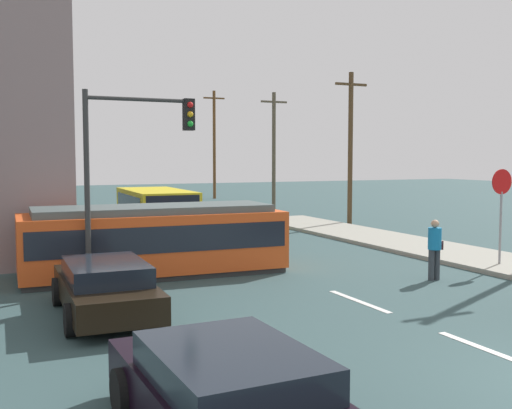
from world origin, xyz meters
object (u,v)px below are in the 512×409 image
at_px(utility_pole_far, 274,149).
at_px(utility_pole_distant, 214,143).
at_px(stop_sign, 501,196).
at_px(parked_sedan_furthest, 55,223).
at_px(streetcar_tram, 154,239).
at_px(traffic_light_mast, 131,150).
at_px(utility_pole_mid, 350,145).
at_px(pedestrian_crossing, 435,246).
at_px(parked_sedan_far, 82,239).
at_px(parked_sedan_near, 227,393).
at_px(parked_sedan_mid, 105,287).
at_px(city_bus, 156,208).

height_order(utility_pole_far, utility_pole_distant, utility_pole_distant).
bearing_deg(stop_sign, utility_pole_far, 82.45).
bearing_deg(parked_sedan_furthest, streetcar_tram, -79.75).
xyz_separation_m(streetcar_tram, parked_sedan_furthest, (-1.72, 9.53, -0.41)).
height_order(traffic_light_mast, utility_pole_mid, utility_pole_mid).
bearing_deg(pedestrian_crossing, parked_sedan_far, 136.02).
xyz_separation_m(utility_pole_mid, utility_pole_far, (0.17, 9.09, -0.05)).
relative_size(parked_sedan_near, utility_pole_distant, 0.49).
relative_size(parked_sedan_far, utility_pole_far, 0.54).
distance_m(parked_sedan_far, utility_pole_far, 20.20).
bearing_deg(parked_sedan_far, pedestrian_crossing, -43.98).
relative_size(parked_sedan_near, utility_pole_mid, 0.56).
distance_m(parked_sedan_near, utility_pole_far, 32.31).
distance_m(traffic_light_mast, utility_pole_distant, 34.31).
height_order(parked_sedan_near, parked_sedan_mid, same).
bearing_deg(parked_sedan_far, utility_pole_far, 44.97).
bearing_deg(stop_sign, streetcar_tram, 160.93).
distance_m(parked_sedan_furthest, utility_pole_far, 17.04).
bearing_deg(parked_sedan_mid, parked_sedan_near, -88.25).
relative_size(parked_sedan_near, parked_sedan_mid, 0.97).
bearing_deg(city_bus, utility_pole_far, 39.44).
bearing_deg(parked_sedan_mid, utility_pole_far, 56.20).
bearing_deg(stop_sign, pedestrian_crossing, -168.99).
bearing_deg(city_bus, parked_sedan_near, -102.88).
xyz_separation_m(parked_sedan_far, utility_pole_distant, (14.48, 25.98, 3.96)).
bearing_deg(parked_sedan_furthest, stop_sign, -48.24).
bearing_deg(parked_sedan_far, utility_pole_mid, 19.71).
relative_size(traffic_light_mast, utility_pole_far, 0.67).
height_order(parked_sedan_far, parked_sedan_furthest, same).
bearing_deg(parked_sedan_mid, city_bus, 70.74).
relative_size(parked_sedan_near, parked_sedan_far, 1.06).
relative_size(parked_sedan_near, parked_sedan_furthest, 1.03).
relative_size(streetcar_tram, utility_pole_mid, 0.98).
distance_m(stop_sign, utility_pole_mid, 12.76).
height_order(parked_sedan_mid, traffic_light_mast, traffic_light_mast).
height_order(city_bus, utility_pole_far, utility_pole_far).
bearing_deg(pedestrian_crossing, parked_sedan_near, -143.01).
distance_m(streetcar_tram, utility_pole_far, 22.23).
relative_size(pedestrian_crossing, parked_sedan_near, 0.39).
bearing_deg(utility_pole_mid, parked_sedan_near, -126.50).
bearing_deg(streetcar_tram, utility_pole_distant, 66.46).
height_order(traffic_light_mast, utility_pole_far, utility_pole_far).
bearing_deg(parked_sedan_near, streetcar_tram, 79.51).
bearing_deg(city_bus, pedestrian_crossing, -73.61).
distance_m(streetcar_tram, parked_sedan_far, 4.23).
bearing_deg(utility_pole_mid, parked_sedan_far, -160.29).
bearing_deg(traffic_light_mast, utility_pole_far, 55.01).
bearing_deg(pedestrian_crossing, parked_sedan_mid, -179.34).
height_order(traffic_light_mast, utility_pole_distant, utility_pole_distant).
relative_size(parked_sedan_mid, parked_sedan_furthest, 1.06).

